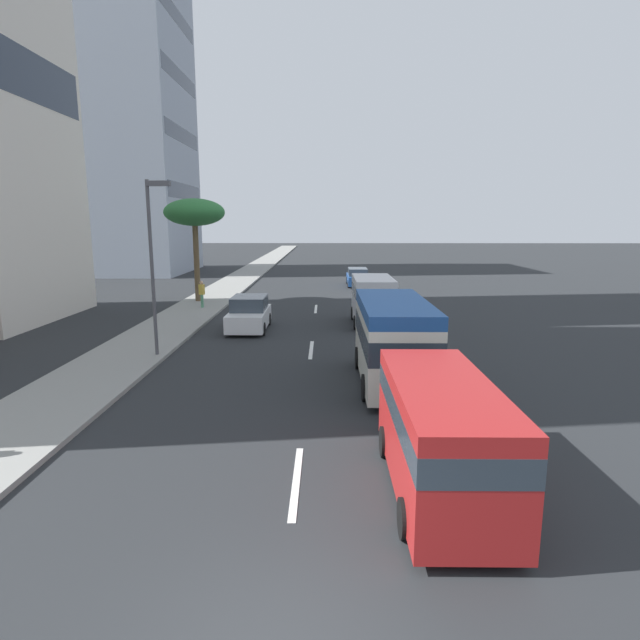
# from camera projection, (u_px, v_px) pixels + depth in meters

# --- Properties ---
(ground_plane) EXTENTS (198.00, 198.00, 0.00)m
(ground_plane) POSITION_uv_depth(u_px,v_px,m) (317.00, 299.00, 37.48)
(ground_plane) COLOR #26282B
(sidewalk_right) EXTENTS (162.00, 3.42, 0.15)m
(sidewalk_right) POSITION_uv_depth(u_px,v_px,m) (213.00, 298.00, 37.55)
(sidewalk_right) COLOR gray
(sidewalk_right) RESTS_ON ground_plane
(lane_stripe_near) EXTENTS (3.20, 0.16, 0.01)m
(lane_stripe_near) POSITION_uv_depth(u_px,v_px,m) (296.00, 481.00, 11.14)
(lane_stripe_near) COLOR silver
(lane_stripe_near) RESTS_ON ground_plane
(lane_stripe_mid) EXTENTS (3.20, 0.16, 0.01)m
(lane_stripe_mid) POSITION_uv_depth(u_px,v_px,m) (311.00, 350.00, 22.54)
(lane_stripe_mid) COLOR silver
(lane_stripe_mid) RESTS_ON ground_plane
(lane_stripe_far) EXTENTS (3.20, 0.16, 0.01)m
(lane_stripe_far) POSITION_uv_depth(u_px,v_px,m) (316.00, 309.00, 33.10)
(lane_stripe_far) COLOR silver
(lane_stripe_far) RESTS_ON ground_plane
(van_lead) EXTENTS (4.62, 2.19, 2.55)m
(van_lead) POSITION_uv_depth(u_px,v_px,m) (373.00, 298.00, 27.93)
(van_lead) COLOR silver
(van_lead) RESTS_ON ground_plane
(car_second) EXTENTS (4.72, 1.81, 1.55)m
(car_second) POSITION_uv_depth(u_px,v_px,m) (357.00, 277.00, 44.92)
(car_second) COLOR #1E478C
(car_second) RESTS_ON ground_plane
(minibus_third) EXTENTS (6.14, 2.36, 2.89)m
(minibus_third) POSITION_uv_depth(u_px,v_px,m) (393.00, 338.00, 17.60)
(minibus_third) COLOR silver
(minibus_third) RESTS_ON ground_plane
(van_fourth) EXTENTS (5.40, 2.08, 2.35)m
(van_fourth) POSITION_uv_depth(u_px,v_px,m) (441.00, 429.00, 10.49)
(van_fourth) COLOR #A51E1E
(van_fourth) RESTS_ON ground_plane
(car_fifth) EXTENTS (4.14, 1.92, 1.72)m
(car_fifth) POSITION_uv_depth(u_px,v_px,m) (249.00, 314.00, 26.60)
(car_fifth) COLOR white
(car_fifth) RESTS_ON ground_plane
(pedestrian_mid_block) EXTENTS (0.35, 0.39, 1.68)m
(pedestrian_mid_block) POSITION_uv_depth(u_px,v_px,m) (202.00, 293.00, 32.65)
(pedestrian_mid_block) COLOR #4C8C66
(pedestrian_mid_block) RESTS_ON sidewalk_right
(palm_tree) EXTENTS (4.01, 4.01, 6.86)m
(palm_tree) POSITION_uv_depth(u_px,v_px,m) (194.00, 213.00, 34.42)
(palm_tree) COLOR brown
(palm_tree) RESTS_ON sidewalk_right
(street_lamp) EXTENTS (0.24, 0.97, 6.94)m
(street_lamp) POSITION_uv_depth(u_px,v_px,m) (154.00, 249.00, 20.40)
(street_lamp) COLOR #4C4C51
(street_lamp) RESTS_ON sidewalk_right
(office_tower_far) EXTENTS (13.72, 11.61, 32.10)m
(office_tower_far) POSITION_uv_depth(u_px,v_px,m) (127.00, 120.00, 54.47)
(office_tower_far) COLOR #99A3B2
(office_tower_far) RESTS_ON ground_plane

